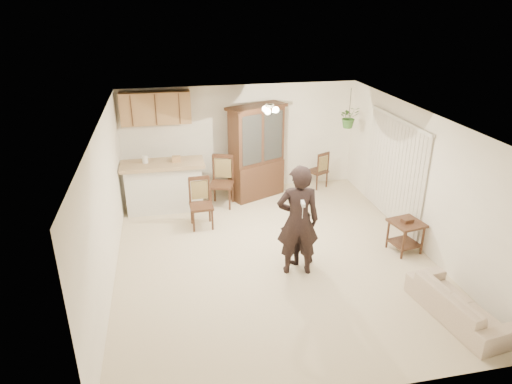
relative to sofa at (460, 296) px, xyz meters
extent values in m
plane|color=beige|center=(-2.23, 2.24, -0.37)|extent=(6.50, 6.50, 0.00)
cube|color=silver|center=(-2.23, 2.24, 2.13)|extent=(5.50, 6.50, 0.02)
cube|color=white|center=(-2.23, 5.49, 0.88)|extent=(5.50, 0.02, 2.50)
cube|color=white|center=(-2.23, -1.01, 0.88)|extent=(5.50, 0.02, 2.50)
cube|color=white|center=(-4.98, 2.24, 0.88)|extent=(0.02, 6.50, 2.50)
cube|color=white|center=(0.52, 2.24, 0.88)|extent=(0.02, 6.50, 2.50)
cube|color=silver|center=(-4.08, 4.59, 0.13)|extent=(1.60, 0.55, 1.00)
cube|color=tan|center=(-4.08, 4.59, 0.68)|extent=(1.75, 0.70, 0.08)
cube|color=#9B7343|center=(-4.13, 5.31, 1.73)|extent=(1.50, 0.34, 0.70)
imported|color=#2B5C25|center=(0.07, 4.64, 1.48)|extent=(0.43, 0.37, 0.48)
cylinder|color=black|center=(0.07, 4.64, 1.81)|extent=(0.01, 0.01, 0.65)
imported|color=beige|center=(0.00, 0.00, 0.00)|extent=(0.98, 1.96, 0.73)
imported|color=black|center=(-1.96, 1.65, 0.53)|extent=(0.72, 0.53, 1.80)
imported|color=black|center=(-1.86, 1.96, 0.31)|extent=(0.72, 0.60, 1.35)
cube|color=#331B12|center=(-1.97, 4.94, 0.05)|extent=(1.35, 0.98, 0.83)
cube|color=#331B12|center=(-1.97, 4.94, 1.09)|extent=(1.32, 0.92, 1.25)
cube|color=silver|center=(-1.97, 4.94, 1.09)|extent=(0.99, 0.48, 1.09)
cube|color=#331B12|center=(-1.97, 4.94, 1.74)|extent=(1.45, 1.04, 0.06)
cube|color=#331B12|center=(0.17, 1.91, 0.21)|extent=(0.63, 0.63, 0.04)
cube|color=#331B12|center=(0.17, 1.91, -0.20)|extent=(0.53, 0.53, 0.03)
cube|color=#331B12|center=(0.17, 1.91, 0.26)|extent=(0.21, 0.16, 0.06)
cube|color=#331B12|center=(-3.37, 3.61, 0.09)|extent=(0.47, 0.47, 0.05)
cube|color=#9A824D|center=(-3.37, 3.61, 0.36)|extent=(0.34, 0.05, 0.39)
cube|color=#331B12|center=(-3.37, 3.61, 0.62)|extent=(0.41, 0.06, 0.08)
cube|color=#331B12|center=(-2.84, 4.55, 0.14)|extent=(0.63, 0.63, 0.05)
cube|color=#9A824D|center=(-2.84, 4.55, 0.44)|extent=(0.37, 0.16, 0.44)
cube|color=#331B12|center=(-2.84, 4.55, 0.72)|extent=(0.45, 0.18, 0.09)
cube|color=#331B12|center=(-0.41, 5.18, 0.04)|extent=(0.54, 0.54, 0.04)
cube|color=#9A824D|center=(-0.41, 5.18, 0.28)|extent=(0.28, 0.16, 0.35)
cube|color=#331B12|center=(-0.41, 5.18, 0.51)|extent=(0.35, 0.19, 0.07)
cube|color=white|center=(-2.03, 1.20, 1.11)|extent=(0.08, 0.17, 0.05)
cube|color=white|center=(-1.82, 1.67, 0.40)|extent=(0.05, 0.11, 0.03)
camera|label=1|loc=(-3.95, -4.72, 3.96)|focal=32.00mm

